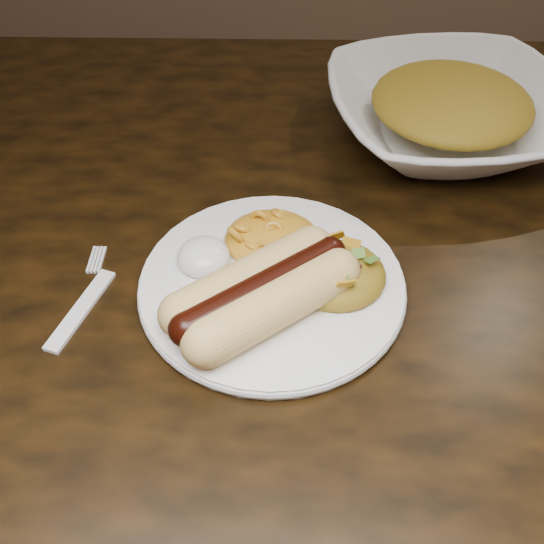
{
  "coord_description": "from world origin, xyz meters",
  "views": [
    {
      "loc": [
        0.04,
        -0.46,
        1.19
      ],
      "look_at": [
        0.03,
        -0.06,
        0.77
      ],
      "focal_mm": 42.0,
      "sensor_mm": 36.0,
      "label": 1
    }
  ],
  "objects_px": {
    "fork": "(81,310)",
    "serving_bowl": "(449,114)",
    "plate": "(272,284)",
    "table": "(244,307)"
  },
  "relations": [
    {
      "from": "plate",
      "to": "fork",
      "type": "bearing_deg",
      "value": -169.9
    },
    {
      "from": "fork",
      "to": "serving_bowl",
      "type": "bearing_deg",
      "value": 55.07
    },
    {
      "from": "table",
      "to": "serving_bowl",
      "type": "xyz_separation_m",
      "value": [
        0.23,
        0.19,
        0.13
      ]
    },
    {
      "from": "plate",
      "to": "serving_bowl",
      "type": "distance_m",
      "value": 0.32
    },
    {
      "from": "table",
      "to": "serving_bowl",
      "type": "relative_size",
      "value": 5.71
    },
    {
      "from": "plate",
      "to": "serving_bowl",
      "type": "bearing_deg",
      "value": 50.98
    },
    {
      "from": "table",
      "to": "fork",
      "type": "bearing_deg",
      "value": -147.61
    },
    {
      "from": "fork",
      "to": "plate",
      "type": "bearing_deg",
      "value": 28.35
    },
    {
      "from": "fork",
      "to": "serving_bowl",
      "type": "distance_m",
      "value": 0.47
    },
    {
      "from": "serving_bowl",
      "to": "plate",
      "type": "bearing_deg",
      "value": -129.02
    }
  ]
}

